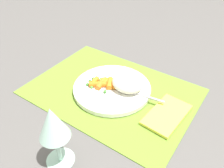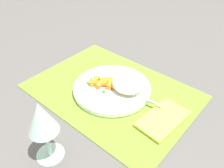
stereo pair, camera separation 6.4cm
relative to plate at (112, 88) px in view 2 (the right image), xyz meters
The scene contains 9 objects.
ground_plane 0.01m from the plate, ahead, with size 2.40×2.40×0.00m, color #565451.
placemat 0.01m from the plate, ahead, with size 0.51×0.36×0.01m, color olive.
plate is the anchor object (origin of this frame).
rice_mound 0.06m from the plate, 158.59° to the right, with size 0.10×0.08×0.04m, color beige.
carrot_portion 0.03m from the plate, 17.33° to the left, with size 0.08×0.08×0.02m.
pea_scatter 0.05m from the plate, 20.81° to the left, with size 0.08×0.07×0.01m.
fork 0.05m from the plate, behind, with size 0.20×0.04×0.01m.
wine_glass 0.30m from the plate, 98.79° to the left, with size 0.07×0.07×0.17m.
napkin 0.19m from the plate, behind, with size 0.08×0.15×0.01m, color #EAE54C.
Camera 2 is at (-0.38, 0.44, 0.48)m, focal length 37.80 mm.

